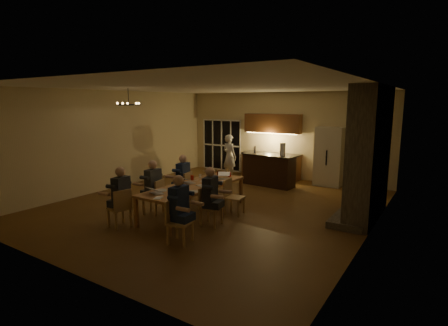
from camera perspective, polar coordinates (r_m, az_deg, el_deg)
floor at (r=9.72m, az=-1.51°, el=-6.96°), size 9.00×9.00×0.00m
back_wall at (r=13.33m, az=9.54°, el=4.48°), size 8.00×0.04×3.20m
left_wall at (r=12.11m, az=-17.47°, el=3.64°), size 0.04×9.00×3.20m
right_wall at (r=7.86m, az=23.39°, el=0.21°), size 0.04×9.00×3.20m
ceiling at (r=9.31m, az=-1.60°, el=12.37°), size 8.00×9.00×0.04m
french_doors at (r=14.63m, az=-0.35°, el=2.91°), size 1.86×0.08×2.10m
fireplace at (r=9.09m, az=22.69°, el=1.44°), size 0.58×2.50×3.20m
kitchenette at (r=13.21m, az=7.74°, el=2.73°), size 2.24×0.68×2.40m
refrigerator at (r=12.42m, az=16.84°, el=1.03°), size 0.90×0.68×2.00m
dining_table at (r=8.96m, az=-4.86°, el=-5.95°), size 1.10×3.14×0.75m
bar_island at (r=12.02m, az=7.30°, el=-1.14°), size 1.91×0.84×1.08m
chair_left_near at (r=8.35m, az=-16.76°, el=-7.01°), size 0.53×0.53×0.89m
chair_left_mid at (r=9.10m, az=-11.50°, el=-5.41°), size 0.53×0.53×0.89m
chair_left_far at (r=9.96m, az=-6.88°, el=-3.96°), size 0.51×0.51×0.89m
chair_right_near at (r=7.14m, az=-7.19°, el=-9.53°), size 0.52×0.52×0.89m
chair_right_mid at (r=8.09m, az=-2.09°, el=-7.13°), size 0.49×0.49×0.89m
chair_right_far at (r=8.89m, az=1.76°, el=-5.57°), size 0.49×0.49×0.89m
person_left_near at (r=8.33m, az=-16.39°, el=-5.30°), size 0.68×0.68×1.38m
person_right_near at (r=7.18m, az=-7.35°, el=-7.37°), size 0.63×0.63×1.38m
person_left_mid at (r=9.06m, az=-11.46°, el=-3.88°), size 0.62×0.62×1.38m
person_right_mid at (r=7.99m, az=-2.26°, el=-5.53°), size 0.70×0.70×1.38m
person_left_far at (r=9.86m, az=-6.67°, el=-2.64°), size 0.68×0.68×1.38m
standing_person at (r=12.93m, az=0.90°, el=1.02°), size 0.68×0.53×1.66m
chandelier at (r=10.06m, az=-15.30°, el=9.16°), size 0.63×0.63×0.03m
laptop_a at (r=8.15m, az=-10.96°, el=-4.14°), size 0.39×0.37×0.23m
laptop_b at (r=8.03m, az=-7.08°, el=-4.24°), size 0.42×0.41×0.23m
laptop_c at (r=9.08m, az=-5.78°, el=-2.58°), size 0.39×0.37×0.23m
laptop_d at (r=8.71m, az=-3.52°, el=-3.07°), size 0.40×0.38×0.23m
laptop_e at (r=9.91m, az=-1.95°, el=-1.49°), size 0.39×0.37×0.23m
laptop_f at (r=9.50m, az=-0.04°, el=-1.97°), size 0.42×0.40×0.23m
mug_front at (r=8.56m, az=-6.42°, el=-3.79°), size 0.07×0.07×0.10m
mug_mid at (r=9.26m, az=-2.24°, el=-2.70°), size 0.07×0.07×0.10m
mug_back at (r=9.70m, az=-3.91°, el=-2.13°), size 0.07×0.07×0.10m
redcup_near at (r=7.68m, az=-8.16°, el=-5.32°), size 0.08×0.08×0.12m
redcup_mid at (r=9.47m, az=-5.22°, el=-2.39°), size 0.09×0.09×0.12m
redcup_far at (r=9.84m, az=0.89°, el=-1.88°), size 0.09×0.09×0.12m
can_silver at (r=8.29m, az=-7.28°, el=-4.18°), size 0.07×0.07×0.12m
can_cola at (r=10.01m, az=-0.98°, el=-1.68°), size 0.06×0.06×0.12m
plate_near at (r=8.18m, az=-5.12°, el=-4.70°), size 0.26×0.26×0.02m
plate_left at (r=8.41m, az=-10.26°, el=-4.41°), size 0.27×0.27×0.02m
plate_far at (r=9.16m, az=0.11°, el=-3.08°), size 0.25×0.25×0.02m
notepad at (r=7.77m, az=-10.70°, el=-5.63°), size 0.23×0.26×0.01m
bar_bottle at (r=12.16m, az=5.04°, el=2.18°), size 0.07×0.07×0.24m
bar_blender at (r=11.69m, az=9.56°, el=2.22°), size 0.14×0.14×0.42m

